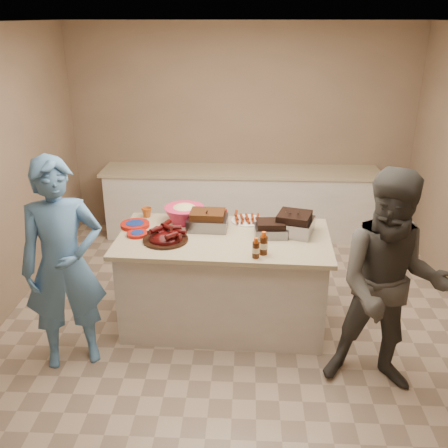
{
  "coord_description": "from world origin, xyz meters",
  "views": [
    {
      "loc": [
        0.08,
        -4.04,
        2.75
      ],
      "look_at": [
        -0.12,
        0.12,
        1.01
      ],
      "focal_mm": 40.0,
      "sensor_mm": 36.0,
      "label": 1
    }
  ],
  "objects_px": {
    "rib_platter": "(166,241)",
    "guest_blue": "(76,357)",
    "plastic_cup": "(147,217)",
    "bbq_bottle_a": "(256,258)",
    "mustard_bottle": "(195,233)",
    "roasting_pan": "(293,233)",
    "bbq_bottle_b": "(263,254)",
    "guest_gray": "(376,382)",
    "coleslaw_bowl": "(185,222)",
    "island": "(224,321)"
  },
  "relations": [
    {
      "from": "rib_platter",
      "to": "coleslaw_bowl",
      "type": "bearing_deg",
      "value": 75.01
    },
    {
      "from": "island",
      "to": "bbq_bottle_a",
      "type": "relative_size",
      "value": 10.81
    },
    {
      "from": "plastic_cup",
      "to": "guest_gray",
      "type": "xyz_separation_m",
      "value": [
        2.06,
        -1.25,
        -0.91
      ]
    },
    {
      "from": "guest_gray",
      "to": "bbq_bottle_a",
      "type": "bearing_deg",
      "value": 167.41
    },
    {
      "from": "plastic_cup",
      "to": "mustard_bottle",
      "type": "bearing_deg",
      "value": -35.7
    },
    {
      "from": "roasting_pan",
      "to": "coleslaw_bowl",
      "type": "height_order",
      "value": "coleslaw_bowl"
    },
    {
      "from": "bbq_bottle_a",
      "to": "mustard_bottle",
      "type": "relative_size",
      "value": 1.52
    },
    {
      "from": "coleslaw_bowl",
      "to": "mustard_bottle",
      "type": "distance_m",
      "value": 0.29
    },
    {
      "from": "guest_gray",
      "to": "rib_platter",
      "type": "bearing_deg",
      "value": 167.92
    },
    {
      "from": "island",
      "to": "guest_gray",
      "type": "height_order",
      "value": "island"
    },
    {
      "from": "roasting_pan",
      "to": "bbq_bottle_b",
      "type": "height_order",
      "value": "bbq_bottle_b"
    },
    {
      "from": "bbq_bottle_a",
      "to": "bbq_bottle_b",
      "type": "relative_size",
      "value": 0.88
    },
    {
      "from": "bbq_bottle_b",
      "to": "guest_gray",
      "type": "relative_size",
      "value": 0.11
    },
    {
      "from": "mustard_bottle",
      "to": "island",
      "type": "bearing_deg",
      "value": -13.5
    },
    {
      "from": "island",
      "to": "bbq_bottle_b",
      "type": "relative_size",
      "value": 9.51
    },
    {
      "from": "guest_blue",
      "to": "guest_gray",
      "type": "xyz_separation_m",
      "value": [
        2.54,
        -0.2,
        0.0
      ]
    },
    {
      "from": "bbq_bottle_b",
      "to": "plastic_cup",
      "type": "relative_size",
      "value": 1.98
    },
    {
      "from": "island",
      "to": "roasting_pan",
      "type": "bearing_deg",
      "value": 11.7
    },
    {
      "from": "bbq_bottle_a",
      "to": "bbq_bottle_b",
      "type": "distance_m",
      "value": 0.09
    },
    {
      "from": "mustard_bottle",
      "to": "roasting_pan",
      "type": "bearing_deg",
      "value": 2.63
    },
    {
      "from": "bbq_bottle_a",
      "to": "guest_gray",
      "type": "height_order",
      "value": "bbq_bottle_a"
    },
    {
      "from": "plastic_cup",
      "to": "coleslaw_bowl",
      "type": "bearing_deg",
      "value": -16.23
    },
    {
      "from": "plastic_cup",
      "to": "guest_blue",
      "type": "distance_m",
      "value": 1.47
    },
    {
      "from": "rib_platter",
      "to": "guest_blue",
      "type": "relative_size",
      "value": 0.23
    },
    {
      "from": "rib_platter",
      "to": "guest_blue",
      "type": "distance_m",
      "value": 1.27
    },
    {
      "from": "rib_platter",
      "to": "mustard_bottle",
      "type": "height_order",
      "value": "rib_platter"
    },
    {
      "from": "bbq_bottle_b",
      "to": "rib_platter",
      "type": "bearing_deg",
      "value": 165.1
    },
    {
      "from": "coleslaw_bowl",
      "to": "plastic_cup",
      "type": "bearing_deg",
      "value": 163.77
    },
    {
      "from": "mustard_bottle",
      "to": "plastic_cup",
      "type": "height_order",
      "value": "mustard_bottle"
    },
    {
      "from": "plastic_cup",
      "to": "guest_blue",
      "type": "bearing_deg",
      "value": -114.31
    },
    {
      "from": "roasting_pan",
      "to": "plastic_cup",
      "type": "relative_size",
      "value": 3.27
    },
    {
      "from": "mustard_bottle",
      "to": "guest_blue",
      "type": "bearing_deg",
      "value": -145.57
    },
    {
      "from": "island",
      "to": "plastic_cup",
      "type": "distance_m",
      "value": 1.27
    },
    {
      "from": "mustard_bottle",
      "to": "guest_gray",
      "type": "xyz_separation_m",
      "value": [
        1.55,
        -0.88,
        -0.91
      ]
    },
    {
      "from": "island",
      "to": "coleslaw_bowl",
      "type": "bearing_deg",
      "value": 143.02
    },
    {
      "from": "plastic_cup",
      "to": "guest_gray",
      "type": "distance_m",
      "value": 2.57
    },
    {
      "from": "mustard_bottle",
      "to": "coleslaw_bowl",
      "type": "bearing_deg",
      "value": 116.29
    },
    {
      "from": "mustard_bottle",
      "to": "guest_blue",
      "type": "height_order",
      "value": "mustard_bottle"
    },
    {
      "from": "plastic_cup",
      "to": "guest_gray",
      "type": "bearing_deg",
      "value": -31.16
    },
    {
      "from": "island",
      "to": "rib_platter",
      "type": "relative_size",
      "value": 4.73
    },
    {
      "from": "coleslaw_bowl",
      "to": "bbq_bottle_b",
      "type": "xyz_separation_m",
      "value": [
        0.74,
        -0.67,
        -0.0
      ]
    },
    {
      "from": "island",
      "to": "guest_blue",
      "type": "height_order",
      "value": "island"
    },
    {
      "from": "bbq_bottle_b",
      "to": "mustard_bottle",
      "type": "xyz_separation_m",
      "value": [
        -0.61,
        0.41,
        0.0
      ]
    },
    {
      "from": "plastic_cup",
      "to": "guest_blue",
      "type": "relative_size",
      "value": 0.06
    },
    {
      "from": "bbq_bottle_a",
      "to": "guest_gray",
      "type": "xyz_separation_m",
      "value": [
        1.0,
        -0.4,
        -0.91
      ]
    },
    {
      "from": "island",
      "to": "bbq_bottle_b",
      "type": "distance_m",
      "value": 1.03
    },
    {
      "from": "rib_platter",
      "to": "roasting_pan",
      "type": "height_order",
      "value": "rib_platter"
    },
    {
      "from": "island",
      "to": "bbq_bottle_a",
      "type": "bearing_deg",
      "value": -53.39
    },
    {
      "from": "rib_platter",
      "to": "guest_blue",
      "type": "xyz_separation_m",
      "value": [
        -0.75,
        -0.5,
        -0.91
      ]
    },
    {
      "from": "coleslaw_bowl",
      "to": "bbq_bottle_b",
      "type": "relative_size",
      "value": 1.91
    }
  ]
}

